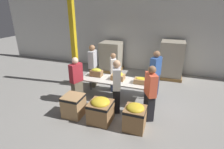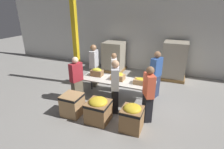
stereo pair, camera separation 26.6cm
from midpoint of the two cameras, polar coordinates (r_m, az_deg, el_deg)
ground_plane at (r=6.36m, az=2.94°, el=-7.96°), size 30.00×30.00×0.00m
wall_back at (r=8.92m, az=10.72°, el=13.95°), size 16.00×0.08×4.00m
sorting_table at (r=6.05m, az=3.06°, el=-2.22°), size 2.56×0.83×0.74m
banana_box_0 at (r=6.35m, az=-3.76°, el=0.84°), size 0.42×0.28×0.29m
banana_box_1 at (r=6.01m, az=3.24°, el=-0.62°), size 0.44×0.33×0.26m
banana_box_2 at (r=5.78m, az=10.87°, el=-2.12°), size 0.49×0.29×0.23m
volunteer_0 at (r=6.68m, az=1.77°, el=0.69°), size 0.35×0.45×1.51m
volunteer_1 at (r=5.30m, az=2.50°, el=-4.12°), size 0.36×0.50×1.68m
volunteer_2 at (r=7.08m, az=-4.80°, el=2.78°), size 0.29×0.49×1.73m
volunteer_3 at (r=6.36m, az=15.19°, el=-0.23°), size 0.38×0.51×1.71m
volunteer_4 at (r=5.99m, az=-10.25°, el=-1.74°), size 0.34×0.47×1.60m
volunteer_5 at (r=5.03m, az=13.24°, el=-6.42°), size 0.40×0.49×1.65m
donation_bin_0 at (r=5.46m, az=-11.46°, el=-9.40°), size 0.57×0.57×0.67m
donation_bin_1 at (r=5.07m, az=-2.96°, el=-11.23°), size 0.63×0.63×0.74m
donation_bin_2 at (r=4.80m, az=8.15°, el=-13.49°), size 0.56×0.56×0.74m
support_pillar at (r=7.08m, az=-10.83°, el=12.02°), size 0.18×0.18×4.00m
pallet_stack_0 at (r=8.85m, az=1.53°, el=5.80°), size 1.06×1.06×1.47m
pallet_stack_1 at (r=8.34m, az=20.54°, el=4.20°), size 1.09×1.09×1.69m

